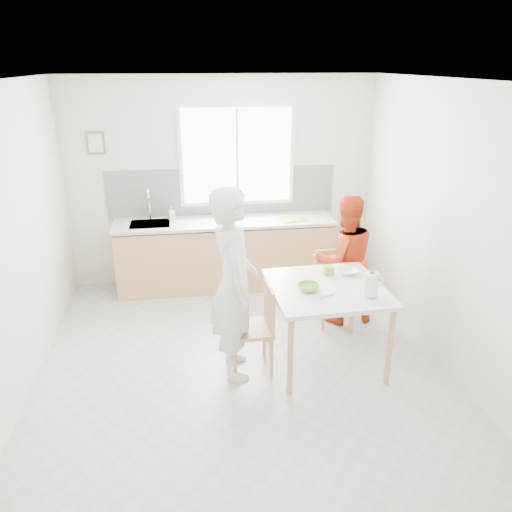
{
  "coord_description": "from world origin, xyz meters",
  "views": [
    {
      "loc": [
        -0.48,
        -4.21,
        2.84
      ],
      "look_at": [
        0.16,
        0.2,
        1.1
      ],
      "focal_mm": 35.0,
      "sensor_mm": 36.0,
      "label": 1
    }
  ],
  "objects": [
    {
      "name": "ground",
      "position": [
        0.0,
        0.0,
        0.0
      ],
      "size": [
        4.5,
        4.5,
        0.0
      ],
      "primitive_type": "plane",
      "color": "#B7B7B2",
      "rests_on": "ground"
    },
    {
      "name": "room_shell",
      "position": [
        0.0,
        0.0,
        1.64
      ],
      "size": [
        4.5,
        4.5,
        4.5
      ],
      "color": "silver",
      "rests_on": "ground"
    },
    {
      "name": "window",
      "position": [
        0.2,
        2.23,
        1.7
      ],
      "size": [
        1.5,
        0.06,
        1.3
      ],
      "color": "white",
      "rests_on": "room_shell"
    },
    {
      "name": "backsplash",
      "position": [
        0.0,
        2.24,
        1.23
      ],
      "size": [
        3.0,
        0.02,
        0.65
      ],
      "primitive_type": "cube",
      "color": "white",
      "rests_on": "room_shell"
    },
    {
      "name": "picture_frame",
      "position": [
        -1.55,
        2.23,
        1.9
      ],
      "size": [
        0.22,
        0.03,
        0.28
      ],
      "color": "#418F43",
      "rests_on": "room_shell"
    },
    {
      "name": "kitchen_counter",
      "position": [
        -0.0,
        1.95,
        0.42
      ],
      "size": [
        2.84,
        0.64,
        1.37
      ],
      "color": "tan",
      "rests_on": "ground"
    },
    {
      "name": "dining_table",
      "position": [
        0.81,
        -0.01,
        0.74
      ],
      "size": [
        1.12,
        1.12,
        0.83
      ],
      "rotation": [
        0.0,
        0.0,
        0.04
      ],
      "color": "silver",
      "rests_on": "ground"
    },
    {
      "name": "chair_left",
      "position": [
        0.13,
        -0.04,
        0.49
      ],
      "size": [
        0.42,
        0.42,
        0.88
      ],
      "rotation": [
        0.0,
        0.0,
        -1.53
      ],
      "color": "tan",
      "rests_on": "ground"
    },
    {
      "name": "chair_far",
      "position": [
        1.13,
        0.82,
        0.46
      ],
      "size": [
        0.4,
        0.4,
        0.84
      ],
      "rotation": [
        0.0,
        0.0,
        0.04
      ],
      "color": "tan",
      "rests_on": "ground"
    },
    {
      "name": "person_white",
      "position": [
        -0.09,
        -0.05,
        0.92
      ],
      "size": [
        0.47,
        0.69,
        1.85
      ],
      "primitive_type": "imported",
      "rotation": [
        0.0,
        0.0,
        1.61
      ],
      "color": "silver",
      "rests_on": "ground"
    },
    {
      "name": "person_red",
      "position": [
        1.25,
        0.81,
        0.75
      ],
      "size": [
        0.75,
        0.6,
        1.5
      ],
      "primitive_type": "imported",
      "rotation": [
        0.0,
        0.0,
        3.18
      ],
      "color": "red",
      "rests_on": "ground"
    },
    {
      "name": "bowl_green",
      "position": [
        0.62,
        -0.07,
        0.86
      ],
      "size": [
        0.21,
        0.21,
        0.06
      ],
      "primitive_type": "imported",
      "rotation": [
        0.0,
        0.0,
        0.04
      ],
      "color": "#81D631",
      "rests_on": "dining_table"
    },
    {
      "name": "bowl_white",
      "position": [
        1.1,
        0.25,
        0.85
      ],
      "size": [
        0.21,
        0.21,
        0.05
      ],
      "primitive_type": "imported",
      "rotation": [
        0.0,
        0.0,
        0.04
      ],
      "color": "white",
      "rests_on": "dining_table"
    },
    {
      "name": "milk_jug",
      "position": [
        1.15,
        -0.28,
        0.95
      ],
      "size": [
        0.19,
        0.13,
        0.24
      ],
      "rotation": [
        0.0,
        0.0,
        0.04
      ],
      "color": "white",
      "rests_on": "dining_table"
    },
    {
      "name": "green_box",
      "position": [
        0.9,
        0.27,
        0.87
      ],
      "size": [
        0.1,
        0.1,
        0.09
      ],
      "primitive_type": "cube",
      "rotation": [
        0.0,
        0.0,
        0.04
      ],
      "color": "#7BBE2B",
      "rests_on": "dining_table"
    },
    {
      "name": "spoon",
      "position": [
        0.74,
        -0.23,
        0.84
      ],
      "size": [
        0.15,
        0.07,
        0.01
      ],
      "primitive_type": "cylinder",
      "rotation": [
        0.0,
        1.57,
        0.39
      ],
      "color": "#A5A5AA",
      "rests_on": "dining_table"
    },
    {
      "name": "cutting_board",
      "position": [
        0.89,
        1.86,
        0.93
      ],
      "size": [
        0.39,
        0.31,
        0.01
      ],
      "primitive_type": "cube",
      "rotation": [
        0.0,
        0.0,
        0.17
      ],
      "color": "#6CB329",
      "rests_on": "kitchen_counter"
    },
    {
      "name": "wine_bottle_a",
      "position": [
        0.03,
        1.97,
        1.08
      ],
      "size": [
        0.07,
        0.07,
        0.32
      ],
      "primitive_type": "cylinder",
      "color": "black",
      "rests_on": "kitchen_counter"
    },
    {
      "name": "wine_bottle_b",
      "position": [
        0.07,
        2.14,
        1.07
      ],
      "size": [
        0.07,
        0.07,
        0.3
      ],
      "primitive_type": "cylinder",
      "color": "black",
      "rests_on": "kitchen_counter"
    },
    {
      "name": "jar_amber",
      "position": [
        -0.07,
        2.09,
        1.0
      ],
      "size": [
        0.06,
        0.06,
        0.16
      ],
      "primitive_type": "cylinder",
      "color": "olive",
      "rests_on": "kitchen_counter"
    },
    {
      "name": "soap_bottle",
      "position": [
        -0.68,
        2.1,
        1.01
      ],
      "size": [
        0.1,
        0.11,
        0.17
      ],
      "primitive_type": "imported",
      "rotation": [
        0.0,
        0.0,
        0.43
      ],
      "color": "#999999",
      "rests_on": "kitchen_counter"
    }
  ]
}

